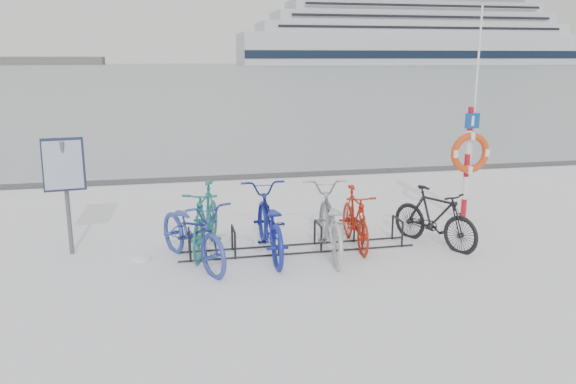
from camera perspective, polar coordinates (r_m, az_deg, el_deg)
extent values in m
plane|color=white|center=(9.58, 0.95, -5.89)|extent=(900.00, 900.00, 0.00)
cube|color=#98A5AC|center=(163.85, -11.38, 12.15)|extent=(400.00, 298.00, 0.02)
cube|color=#3F3F42|center=(15.17, -3.97, 1.56)|extent=(400.00, 0.25, 0.10)
cylinder|color=black|center=(9.09, -9.92, -5.72)|extent=(0.04, 0.04, 0.44)
cylinder|color=black|center=(9.51, -10.02, -4.86)|extent=(0.04, 0.04, 0.44)
cylinder|color=black|center=(9.23, -10.03, -3.99)|extent=(0.04, 0.44, 0.04)
cylinder|color=black|center=(9.13, -5.39, -5.48)|extent=(0.04, 0.04, 0.44)
cylinder|color=black|center=(9.55, -5.69, -4.63)|extent=(0.04, 0.04, 0.44)
cylinder|color=black|center=(9.27, -5.58, -3.76)|extent=(0.04, 0.44, 0.04)
cylinder|color=black|center=(9.24, -0.93, -5.20)|extent=(0.04, 0.04, 0.44)
cylinder|color=black|center=(9.65, -1.43, -4.38)|extent=(0.04, 0.04, 0.44)
cylinder|color=black|center=(9.37, -1.19, -3.51)|extent=(0.04, 0.44, 0.04)
cylinder|color=black|center=(9.39, 3.40, -4.91)|extent=(0.04, 0.04, 0.44)
cylinder|color=black|center=(9.79, 2.73, -4.11)|extent=(0.04, 0.04, 0.44)
cylinder|color=black|center=(9.53, 3.08, -3.24)|extent=(0.04, 0.44, 0.04)
cylinder|color=black|center=(9.60, 7.57, -4.59)|extent=(0.04, 0.04, 0.44)
cylinder|color=black|center=(9.99, 6.74, -3.83)|extent=(0.04, 0.04, 0.44)
cylinder|color=black|center=(9.73, 7.18, -2.97)|extent=(0.04, 0.44, 0.04)
cylinder|color=black|center=(9.85, 11.54, -4.27)|extent=(0.04, 0.04, 0.44)
cylinder|color=black|center=(10.24, 10.57, -3.55)|extent=(0.04, 0.04, 0.44)
cylinder|color=black|center=(9.98, 11.10, -2.70)|extent=(0.04, 0.44, 0.04)
cylinder|color=black|center=(9.37, 1.25, -6.22)|extent=(4.00, 0.03, 0.03)
cylinder|color=black|center=(9.78, 0.66, -5.37)|extent=(4.00, 0.03, 0.03)
cylinder|color=#595B5E|center=(9.82, -21.52, -0.65)|extent=(0.07, 0.07, 1.88)
cube|color=black|center=(9.68, -21.84, 2.61)|extent=(0.67, 0.32, 0.85)
cube|color=#8C99AD|center=(9.64, -21.88, 2.56)|extent=(0.60, 0.24, 0.76)
cylinder|color=#A90D1A|center=(11.70, 17.39, -1.75)|extent=(0.10, 0.10, 0.45)
cylinder|color=silver|center=(11.60, 17.54, 0.41)|extent=(0.10, 0.10, 0.45)
cylinder|color=#A90D1A|center=(11.51, 17.70, 2.61)|extent=(0.10, 0.10, 0.45)
cylinder|color=silver|center=(11.44, 17.87, 4.84)|extent=(0.10, 0.10, 0.45)
cylinder|color=#A90D1A|center=(11.38, 18.03, 7.09)|extent=(0.10, 0.10, 0.45)
torus|color=#C43E12|center=(11.39, 18.02, 3.80)|extent=(0.79, 0.13, 0.79)
cube|color=navy|center=(11.32, 18.22, 6.89)|extent=(0.29, 0.03, 0.29)
cylinder|color=silver|center=(11.47, 18.37, 7.22)|extent=(0.04, 0.04, 4.12)
cube|color=silver|center=(260.70, 12.48, 13.94)|extent=(152.35, 28.29, 13.06)
cube|color=black|center=(247.77, 13.83, 13.41)|extent=(152.35, 0.30, 3.26)
cube|color=black|center=(273.72, 11.22, 13.51)|extent=(152.35, 0.30, 3.26)
cube|color=silver|center=(260.96, 12.58, 15.85)|extent=(136.03, 26.12, 4.35)
cube|color=silver|center=(261.50, 12.68, 17.75)|extent=(109.91, 22.85, 4.35)
cube|color=black|center=(249.14, 13.93, 16.91)|extent=(119.70, 0.20, 13.06)
imported|color=#2A3C97|center=(8.94, -9.67, -3.78)|extent=(1.54, 2.24, 1.11)
imported|color=#1A6764|center=(9.49, -8.37, -2.50)|extent=(1.04, 2.03, 1.18)
imported|color=navy|center=(9.26, -1.98, -2.85)|extent=(0.77, 2.20, 1.15)
imported|color=#A5A8AC|center=(9.33, 4.24, -2.75)|extent=(1.04, 2.28, 1.16)
imported|color=#AD1E0C|center=(9.73, 6.85, -2.46)|extent=(0.61, 1.77, 1.04)
imported|color=black|center=(10.02, 14.69, -2.33)|extent=(1.24, 1.78, 1.05)
ellipsoid|color=white|center=(9.45, -14.72, -6.64)|extent=(0.35, 0.35, 0.12)
ellipsoid|color=white|center=(10.56, 5.01, -4.09)|extent=(0.46, 0.46, 0.16)
ellipsoid|color=white|center=(11.07, 16.55, -3.77)|extent=(0.50, 0.50, 0.18)
ellipsoid|color=white|center=(9.98, -4.84, -5.13)|extent=(0.48, 0.48, 0.17)
ellipsoid|color=white|center=(10.27, 5.00, -4.59)|extent=(0.40, 0.40, 0.14)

